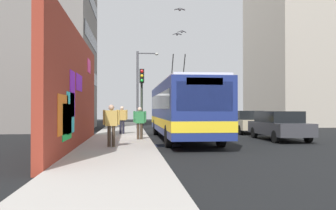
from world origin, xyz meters
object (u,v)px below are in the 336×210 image
Objects in this scene: parked_car_champagne at (246,121)px; street_lamp at (140,84)px; pedestrian_midblock at (122,118)px; pedestrian_at_curb at (140,120)px; parked_car_dark_gray at (279,125)px; traffic_light at (142,90)px; pedestrian_near_wall at (111,122)px; city_bus at (182,108)px.

parked_car_champagne is 0.72× the size of street_lamp.
pedestrian_midblock is 0.28× the size of street_lamp.
pedestrian_midblock reaches higher than pedestrian_at_curb.
parked_car_dark_gray is at bearing -87.40° from pedestrian_at_curb.
traffic_light is (-0.97, -1.20, 1.67)m from pedestrian_midblock.
traffic_light is 0.64× the size of street_lamp.
pedestrian_midblock is at bearing -1.96° from pedestrian_near_wall.
street_lamp reaches higher than traffic_light.
pedestrian_at_curb is 0.41× the size of traffic_light.
parked_car_dark_gray is 0.78× the size of street_lamp.
traffic_light is at bearing 46.12° from city_bus.
parked_car_dark_gray is 7.57m from pedestrian_at_curb.
parked_car_champagne is at bearing -77.71° from pedestrian_midblock.
city_bus is 3.09× the size of traffic_light.
parked_car_dark_gray is at bearing -144.61° from street_lamp.
traffic_light reaches higher than pedestrian_midblock.
parked_car_dark_gray is 9.36m from pedestrian_midblock.
street_lamp is at bearing -1.70° from pedestrian_at_curb.
street_lamp is (10.19, 7.24, 2.89)m from parked_car_dark_gray.
city_bus is 7.21m from parked_car_champagne.
pedestrian_near_wall is at bearing 114.37° from parked_car_dark_gray.
street_lamp reaches higher than pedestrian_at_curb.
parked_car_dark_gray is at bearing -65.63° from pedestrian_near_wall.
street_lamp reaches higher than city_bus.
pedestrian_midblock is 7.00m from street_lamp.
street_lamp reaches higher than parked_car_dark_gray.
city_bus is 2.68m from pedestrian_at_curb.
traffic_light is (2.84, 7.35, 1.99)m from parked_car_dark_gray.
parked_car_dark_gray is 9.68m from pedestrian_near_wall.
pedestrian_at_curb is at bearing 115.34° from city_bus.
pedestrian_midblock is (-1.86, 8.55, 0.33)m from parked_car_champagne.
pedestrian_midblock is at bearing 102.29° from parked_car_champagne.
parked_car_champagne is 8.75m from pedestrian_midblock.
pedestrian_midblock is at bearing 50.83° from traffic_light.
parked_car_champagne is at bearing -46.68° from city_bus.
pedestrian_midblock is 4.27m from pedestrian_at_curb.
pedestrian_at_curb is (-1.11, 2.35, -0.64)m from city_bus.
parked_car_dark_gray is 5.68m from parked_car_champagne.
pedestrian_at_curb is 10.86m from street_lamp.
city_bus is at bearing -167.77° from street_lamp.
traffic_light is (2.07, 2.15, 1.08)m from city_bus.
city_bus is 9.84m from street_lamp.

